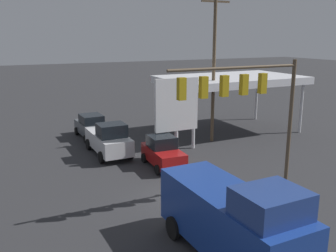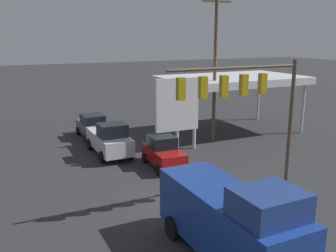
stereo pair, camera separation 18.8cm
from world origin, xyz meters
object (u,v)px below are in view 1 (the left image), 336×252
object	(u,v)px
price_sign	(177,106)
hatchback_crossing	(163,152)
pickup_parked	(109,140)
sedan_waiting	(92,126)
traffic_signal_assembly	(244,95)
delivery_truck	(232,220)
utility_pole	(214,66)

from	to	relation	value
price_sign	hatchback_crossing	bearing A→B (deg)	31.94
pickup_parked	sedan_waiting	bearing A→B (deg)	178.75
price_sign	sedan_waiting	distance (m)	9.21
traffic_signal_assembly	delivery_truck	distance (m)	6.83
traffic_signal_assembly	delivery_truck	size ratio (longest dim) A/B	1.08
traffic_signal_assembly	pickup_parked	world-z (taller)	traffic_signal_assembly
price_sign	sedan_waiting	size ratio (longest dim) A/B	1.24
traffic_signal_assembly	utility_pole	world-z (taller)	utility_pole
price_sign	sedan_waiting	world-z (taller)	price_sign
pickup_parked	delivery_truck	size ratio (longest dim) A/B	0.76
sedan_waiting	traffic_signal_assembly	bearing A→B (deg)	12.46
price_sign	pickup_parked	world-z (taller)	price_sign
hatchback_crossing	sedan_waiting	world-z (taller)	hatchback_crossing
traffic_signal_assembly	pickup_parked	distance (m)	11.55
traffic_signal_assembly	utility_pole	size ratio (longest dim) A/B	0.65
traffic_signal_assembly	delivery_truck	xyz separation A→B (m)	(3.66, 4.41, -3.71)
utility_pole	hatchback_crossing	bearing A→B (deg)	31.34
delivery_truck	sedan_waiting	world-z (taller)	delivery_truck
price_sign	hatchback_crossing	xyz separation A→B (m)	(1.42, 0.89, -2.72)
pickup_parked	hatchback_crossing	world-z (taller)	pickup_parked
delivery_truck	hatchback_crossing	size ratio (longest dim) A/B	1.76
traffic_signal_assembly	pickup_parked	xyz separation A→B (m)	(3.87, -10.00, -4.30)
price_sign	delivery_truck	xyz separation A→B (m)	(3.62, 11.48, -1.98)
traffic_signal_assembly	sedan_waiting	xyz separation A→B (m)	(3.77, -15.04, -4.45)
price_sign	pickup_parked	distance (m)	5.46
pickup_parked	hatchback_crossing	xyz separation A→B (m)	(-2.40, 3.83, -0.16)
traffic_signal_assembly	utility_pole	distance (m)	10.91
delivery_truck	price_sign	bearing A→B (deg)	161.60
utility_pole	hatchback_crossing	size ratio (longest dim) A/B	2.90
hatchback_crossing	utility_pole	bearing A→B (deg)	124.26
price_sign	delivery_truck	world-z (taller)	price_sign
pickup_parked	delivery_truck	xyz separation A→B (m)	(-0.20, 14.41, 0.58)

